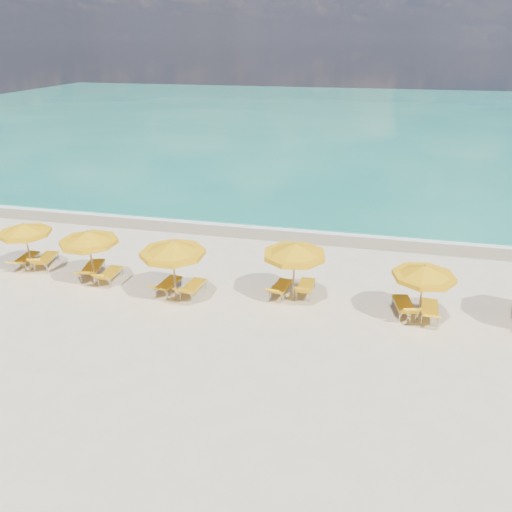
# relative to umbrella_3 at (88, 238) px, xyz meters

# --- Properties ---
(ground_plane) EXTENTS (120.00, 120.00, 0.00)m
(ground_plane) POSITION_rel_umbrella_3_xyz_m (6.39, 0.01, -1.98)
(ground_plane) COLOR beige
(ocean) EXTENTS (120.00, 80.00, 0.30)m
(ocean) POSITION_rel_umbrella_3_xyz_m (6.39, 48.01, -1.98)
(ocean) COLOR #167D68
(ocean) RESTS_ON ground
(wet_sand_band) EXTENTS (120.00, 2.60, 0.01)m
(wet_sand_band) POSITION_rel_umbrella_3_xyz_m (6.39, 7.41, -1.98)
(wet_sand_band) COLOR tan
(wet_sand_band) RESTS_ON ground
(foam_line) EXTENTS (120.00, 1.20, 0.03)m
(foam_line) POSITION_rel_umbrella_3_xyz_m (6.39, 8.21, -1.98)
(foam_line) COLOR white
(foam_line) RESTS_ON ground
(whitecap_near) EXTENTS (14.00, 0.36, 0.05)m
(whitecap_near) POSITION_rel_umbrella_3_xyz_m (0.39, 17.01, -1.98)
(whitecap_near) COLOR white
(whitecap_near) RESTS_ON ground
(whitecap_far) EXTENTS (18.00, 0.30, 0.05)m
(whitecap_far) POSITION_rel_umbrella_3_xyz_m (14.39, 24.01, -1.98)
(whitecap_far) COLOR white
(whitecap_far) RESTS_ON ground
(umbrella_2) EXTENTS (2.25, 2.25, 2.16)m
(umbrella_2) POSITION_rel_umbrella_3_xyz_m (-3.29, 0.56, -0.13)
(umbrella_2) COLOR tan
(umbrella_2) RESTS_ON ground
(umbrella_3) EXTENTS (2.92, 2.92, 2.32)m
(umbrella_3) POSITION_rel_umbrella_3_xyz_m (0.00, 0.00, 0.00)
(umbrella_3) COLOR tan
(umbrella_3) RESTS_ON ground
(umbrella_4) EXTENTS (3.19, 3.19, 2.46)m
(umbrella_4) POSITION_rel_umbrella_3_xyz_m (3.74, -0.56, 0.12)
(umbrella_4) COLOR tan
(umbrella_4) RESTS_ON ground
(umbrella_5) EXTENTS (2.82, 2.82, 2.39)m
(umbrella_5) POSITION_rel_umbrella_3_xyz_m (8.09, 0.41, 0.06)
(umbrella_5) COLOR tan
(umbrella_5) RESTS_ON ground
(umbrella_6) EXTENTS (2.50, 2.50, 2.18)m
(umbrella_6) POSITION_rel_umbrella_3_xyz_m (12.62, -0.04, -0.12)
(umbrella_6) COLOR tan
(umbrella_6) RESTS_ON ground
(lounger_2_left) EXTENTS (0.73, 1.81, 0.65)m
(lounger_2_left) POSITION_rel_umbrella_3_xyz_m (-3.81, 0.93, -1.77)
(lounger_2_left) COLOR #A5A8AD
(lounger_2_left) RESTS_ON ground
(lounger_2_right) EXTENTS (0.94, 1.88, 0.85)m
(lounger_2_right) POSITION_rel_umbrella_3_xyz_m (-2.89, 1.02, -1.75)
(lounger_2_right) COLOR #A5A8AD
(lounger_2_right) RESTS_ON ground
(lounger_3_left) EXTENTS (1.04, 2.08, 0.78)m
(lounger_3_left) POSITION_rel_umbrella_3_xyz_m (-0.41, 0.60, -1.74)
(lounger_3_left) COLOR #A5A8AD
(lounger_3_left) RESTS_ON ground
(lounger_3_right) EXTENTS (0.62, 1.69, 0.78)m
(lounger_3_right) POSITION_rel_umbrella_3_xyz_m (0.53, 0.33, -1.77)
(lounger_3_right) COLOR #A5A8AD
(lounger_3_right) RESTS_ON ground
(lounger_4_left) EXTENTS (0.77, 1.79, 0.72)m
(lounger_4_left) POSITION_rel_umbrella_3_xyz_m (3.20, -0.01, -1.77)
(lounger_4_left) COLOR #A5A8AD
(lounger_4_left) RESTS_ON ground
(lounger_4_right) EXTENTS (0.77, 1.82, 0.78)m
(lounger_4_right) POSITION_rel_umbrella_3_xyz_m (4.23, -0.05, -1.76)
(lounger_4_right) COLOR #A5A8AD
(lounger_4_right) RESTS_ON ground
(lounger_5_left) EXTENTS (0.83, 1.78, 0.75)m
(lounger_5_left) POSITION_rel_umbrella_3_xyz_m (7.55, 0.71, -1.77)
(lounger_5_left) COLOR #A5A8AD
(lounger_5_left) RESTS_ON ground
(lounger_5_right) EXTENTS (0.63, 1.73, 0.82)m
(lounger_5_right) POSITION_rel_umbrella_3_xyz_m (8.49, 0.96, -1.76)
(lounger_5_right) COLOR #A5A8AD
(lounger_5_right) RESTS_ON ground
(lounger_6_left) EXTENTS (0.93, 1.90, 0.85)m
(lounger_6_left) POSITION_rel_umbrella_3_xyz_m (12.15, 0.26, -1.75)
(lounger_6_left) COLOR #A5A8AD
(lounger_6_left) RESTS_ON ground
(lounger_6_right) EXTENTS (0.71, 1.87, 0.73)m
(lounger_6_right) POSITION_rel_umbrella_3_xyz_m (13.02, 0.20, -1.76)
(lounger_6_right) COLOR #A5A8AD
(lounger_6_right) RESTS_ON ground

